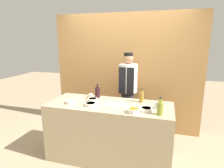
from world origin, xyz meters
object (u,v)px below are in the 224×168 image
at_px(sauce_bowl_orange, 134,110).
at_px(cutting_board, 116,105).
at_px(chef_center, 128,93).
at_px(sauce_bowl_red, 93,100).
at_px(sauce_bowl_yellow, 146,109).
at_px(sauce_bowl_green, 71,102).
at_px(bottle_wine, 98,92).
at_px(sauce_bowl_white, 91,104).
at_px(cup_steel, 158,106).
at_px(bottle_vinegar, 142,97).
at_px(bottle_oil, 160,108).
at_px(cup_cream, 91,96).

bearing_deg(sauce_bowl_orange, cutting_board, 148.19).
distance_m(cutting_board, chef_center, 0.86).
relative_size(sauce_bowl_red, sauce_bowl_yellow, 0.95).
xyz_separation_m(sauce_bowl_green, bottle_wine, (0.29, 0.42, 0.06)).
relative_size(sauce_bowl_green, sauce_bowl_red, 0.88).
distance_m(sauce_bowl_white, cup_steel, 0.97).
relative_size(sauce_bowl_white, chef_center, 0.10).
xyz_separation_m(bottle_vinegar, bottle_wine, (-0.75, 0.05, 0.01)).
bearing_deg(bottle_oil, sauce_bowl_white, 175.88).
distance_m(cup_cream, chef_center, 0.80).
relative_size(sauce_bowl_white, bottle_oil, 0.71).
relative_size(sauce_bowl_white, bottle_vinegar, 0.76).
bearing_deg(cutting_board, sauce_bowl_green, -173.31).
height_order(cup_steel, cup_cream, cup_steel).
height_order(sauce_bowl_orange, bottle_oil, bottle_oil).
bearing_deg(chef_center, sauce_bowl_red, -118.77).
bearing_deg(bottle_vinegar, sauce_bowl_white, -151.90).
relative_size(sauce_bowl_yellow, cup_cream, 2.00).
xyz_separation_m(sauce_bowl_white, sauce_bowl_red, (-0.05, 0.20, 0.00)).
distance_m(bottle_vinegar, cup_steel, 0.34).
bearing_deg(sauce_bowl_red, sauce_bowl_white, -76.72).
xyz_separation_m(sauce_bowl_orange, chef_center, (-0.29, 1.05, -0.06)).
height_order(cutting_board, cup_steel, cup_steel).
xyz_separation_m(bottle_vinegar, cup_steel, (0.26, -0.22, -0.04)).
distance_m(sauce_bowl_yellow, chef_center, 1.05).
distance_m(sauce_bowl_yellow, cutting_board, 0.46).
bearing_deg(sauce_bowl_yellow, sauce_bowl_red, 167.80).
bearing_deg(cup_steel, sauce_bowl_orange, -140.76).
bearing_deg(cutting_board, bottle_wine, 140.97).
bearing_deg(sauce_bowl_white, chef_center, 68.86).
bearing_deg(cup_steel, cutting_board, -174.19).
xyz_separation_m(cutting_board, cup_steel, (0.60, 0.06, 0.04)).
height_order(sauce_bowl_white, sauce_bowl_yellow, sauce_bowl_yellow).
bearing_deg(sauce_bowl_yellow, sauce_bowl_orange, -146.98).
bearing_deg(sauce_bowl_orange, bottle_wine, 143.83).
distance_m(sauce_bowl_yellow, bottle_oil, 0.21).
xyz_separation_m(sauce_bowl_white, bottle_wine, (-0.05, 0.43, 0.07)).
height_order(sauce_bowl_green, bottle_oil, bottle_oil).
distance_m(sauce_bowl_red, sauce_bowl_yellow, 0.89).
relative_size(sauce_bowl_yellow, chef_center, 0.10).
height_order(sauce_bowl_green, cup_cream, cup_cream).
relative_size(sauce_bowl_green, cup_steel, 1.47).
height_order(cutting_board, bottle_wine, bottle_wine).
relative_size(sauce_bowl_red, bottle_oil, 0.65).
height_order(bottle_wine, cup_cream, bottle_wine).
bearing_deg(sauce_bowl_orange, sauce_bowl_green, 174.17).
xyz_separation_m(sauce_bowl_white, bottle_oil, (1.00, -0.07, 0.07)).
bearing_deg(sauce_bowl_green, cup_cream, 57.56).
relative_size(bottle_vinegar, cup_cream, 2.75).
bearing_deg(cup_steel, bottle_vinegar, 138.89).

